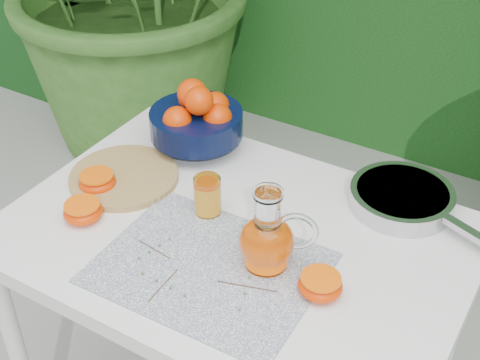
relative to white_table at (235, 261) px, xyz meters
The scene contains 9 objects.
white_table is the anchor object (origin of this frame).
placemat 0.15m from the white_table, 84.41° to the right, with size 0.45×0.35×0.00m, color #0D204D.
cutting_board 0.35m from the white_table, behind, with size 0.26×0.26×0.02m, color #AA874C.
fruit_bowl 0.40m from the white_table, 136.61° to the left, with size 0.30×0.30×0.19m.
juice_pitcher 0.19m from the white_table, 25.67° to the right, with size 0.17×0.15×0.18m.
juice_tumbler 0.16m from the white_table, 161.86° to the left, with size 0.07×0.07×0.09m.
saute_pan 0.41m from the white_table, 44.89° to the left, with size 0.44×0.31×0.04m.
orange_halves 0.20m from the white_table, 152.28° to the right, with size 0.71×0.21×0.04m.
thyme_sprigs 0.18m from the white_table, 93.50° to the right, with size 0.33×0.20×0.01m.
Camera 1 is at (0.68, -0.95, 1.69)m, focal length 50.00 mm.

